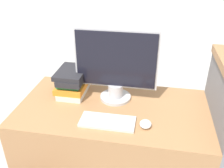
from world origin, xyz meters
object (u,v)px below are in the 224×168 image
monitor (116,66)px  keyboard (107,122)px  book_stack (73,82)px  mouse (146,124)px

monitor → keyboard: (-0.01, -0.29, -0.24)m
book_stack → monitor: bearing=-3.4°
mouse → book_stack: book_stack is taller
keyboard → mouse: 0.23m
monitor → book_stack: (-0.32, 0.02, -0.16)m
keyboard → mouse: size_ratio=3.99×
monitor → keyboard: size_ratio=1.66×
keyboard → book_stack: size_ratio=1.21×
mouse → book_stack: 0.62m
book_stack → mouse: bearing=-29.0°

